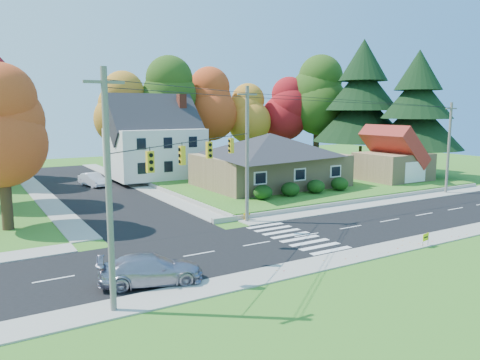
# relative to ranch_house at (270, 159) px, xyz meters

# --- Properties ---
(ground) EXTENTS (120.00, 120.00, 0.00)m
(ground) POSITION_rel_ranch_house_xyz_m (-8.00, -16.00, -3.27)
(ground) COLOR #3D7923
(road_main) EXTENTS (90.00, 8.00, 0.02)m
(road_main) POSITION_rel_ranch_house_xyz_m (-8.00, -16.00, -3.26)
(road_main) COLOR black
(road_main) RESTS_ON ground
(road_cross) EXTENTS (8.00, 44.00, 0.02)m
(road_cross) POSITION_rel_ranch_house_xyz_m (-16.00, 10.00, -3.25)
(road_cross) COLOR black
(road_cross) RESTS_ON ground
(sidewalk_north) EXTENTS (90.00, 2.00, 0.08)m
(sidewalk_north) POSITION_rel_ranch_house_xyz_m (-8.00, -11.00, -3.23)
(sidewalk_north) COLOR #9C9A90
(sidewalk_north) RESTS_ON ground
(sidewalk_south) EXTENTS (90.00, 2.00, 0.08)m
(sidewalk_south) POSITION_rel_ranch_house_xyz_m (-8.00, -21.00, -3.23)
(sidewalk_south) COLOR #9C9A90
(sidewalk_south) RESTS_ON ground
(lawn) EXTENTS (30.00, 30.00, 0.50)m
(lawn) POSITION_rel_ranch_house_xyz_m (5.00, 5.00, -3.02)
(lawn) COLOR #3D7923
(lawn) RESTS_ON ground
(ranch_house) EXTENTS (14.60, 10.60, 5.40)m
(ranch_house) POSITION_rel_ranch_house_xyz_m (0.00, 0.00, 0.00)
(ranch_house) COLOR tan
(ranch_house) RESTS_ON lawn
(colonial_house) EXTENTS (10.40, 8.40, 9.60)m
(colonial_house) POSITION_rel_ranch_house_xyz_m (-7.96, 12.00, 1.32)
(colonial_house) COLOR silver
(colonial_house) RESTS_ON lawn
(garage) EXTENTS (7.30, 6.30, 4.60)m
(garage) POSITION_rel_ranch_house_xyz_m (14.00, -4.01, -0.42)
(garage) COLOR tan
(garage) RESTS_ON lawn
(hedge_row) EXTENTS (10.70, 1.70, 1.27)m
(hedge_row) POSITION_rel_ranch_house_xyz_m (-0.50, -6.20, -2.13)
(hedge_row) COLOR #163A10
(hedge_row) RESTS_ON lawn
(traffic_infrastructure) EXTENTS (38.10, 10.66, 10.00)m
(traffic_infrastructure) POSITION_rel_ranch_house_xyz_m (-8.15, -14.65, 1.88)
(traffic_infrastructure) COLOR #666059
(traffic_infrastructure) RESTS_ON ground
(tree_lot_0) EXTENTS (6.72, 6.72, 12.51)m
(tree_lot_0) POSITION_rel_ranch_house_xyz_m (-10.00, 18.00, 5.04)
(tree_lot_0) COLOR #3F2A19
(tree_lot_0) RESTS_ON lawn
(tree_lot_1) EXTENTS (7.84, 7.84, 14.60)m
(tree_lot_1) POSITION_rel_ranch_house_xyz_m (-4.00, 17.00, 6.35)
(tree_lot_1) COLOR #3F2A19
(tree_lot_1) RESTS_ON lawn
(tree_lot_2) EXTENTS (7.28, 7.28, 13.56)m
(tree_lot_2) POSITION_rel_ranch_house_xyz_m (2.00, 18.00, 5.70)
(tree_lot_2) COLOR #3F2A19
(tree_lot_2) RESTS_ON lawn
(tree_lot_3) EXTENTS (6.16, 6.16, 11.47)m
(tree_lot_3) POSITION_rel_ranch_house_xyz_m (8.00, 17.00, 4.39)
(tree_lot_3) COLOR #3F2A19
(tree_lot_3) RESTS_ON lawn
(tree_lot_4) EXTENTS (6.72, 6.72, 12.51)m
(tree_lot_4) POSITION_rel_ranch_house_xyz_m (14.00, 16.00, 5.04)
(tree_lot_4) COLOR #3F2A19
(tree_lot_4) RESTS_ON lawn
(tree_lot_5) EXTENTS (8.40, 8.40, 15.64)m
(tree_lot_5) POSITION_rel_ranch_house_xyz_m (18.00, 14.00, 7.00)
(tree_lot_5) COLOR #3F2A19
(tree_lot_5) RESTS_ON lawn
(conifer_east_a) EXTENTS (12.80, 12.80, 16.96)m
(conifer_east_a) POSITION_rel_ranch_house_xyz_m (19.00, 6.00, 6.12)
(conifer_east_a) COLOR #3F2A19
(conifer_east_a) RESTS_ON lawn
(conifer_east_b) EXTENTS (11.20, 11.20, 14.84)m
(conifer_east_b) POSITION_rel_ranch_house_xyz_m (20.00, -2.00, 5.01)
(conifer_east_b) COLOR #3F2A19
(conifer_east_b) RESTS_ON lawn
(tree_west_0) EXTENTS (6.16, 6.16, 11.47)m
(tree_west_0) POSITION_rel_ranch_house_xyz_m (-25.00, -4.00, 3.89)
(tree_west_0) COLOR #3F2A19
(tree_west_0) RESTS_ON ground
(silver_sedan) EXTENTS (5.32, 3.28, 1.44)m
(silver_sedan) POSITION_rel_ranch_house_xyz_m (-20.06, -19.05, -2.53)
(silver_sedan) COLOR #9B98AE
(silver_sedan) RESTS_ON road_main
(white_car) EXTENTS (2.41, 4.58, 1.44)m
(white_car) POSITION_rel_ranch_house_xyz_m (-15.31, 11.62, -2.53)
(white_car) COLOR silver
(white_car) RESTS_ON road_cross
(fire_hydrant) EXTENTS (0.51, 0.39, 0.88)m
(fire_hydrant) POSITION_rel_ranch_house_xyz_m (-9.27, -10.41, -2.84)
(fire_hydrant) COLOR gold
(fire_hydrant) RESTS_ON ground
(yard_sign) EXTENTS (0.67, 0.14, 0.84)m
(yard_sign) POSITION_rel_ranch_house_xyz_m (-3.49, -21.84, -2.67)
(yard_sign) COLOR black
(yard_sign) RESTS_ON ground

